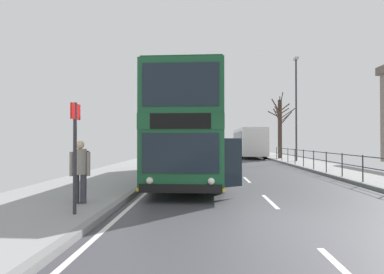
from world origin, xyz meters
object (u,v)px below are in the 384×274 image
Objects in this scene: street_lamp_far_side at (296,102)px; bare_tree_far_01 at (280,127)px; double_decker_bus_main at (192,131)px; background_bus_far_lane at (248,142)px; pedestrian_with_backpack at (80,167)px; bare_tree_far_00 at (280,128)px; bus_stop_sign_near at (75,145)px.

street_lamp_far_side is 4.38m from bare_tree_far_01.
background_bus_far_lane is (5.35, 19.04, -0.57)m from double_decker_bus_main.
pedestrian_with_backpack is at bearing -108.08° from background_bus_far_lane.
double_decker_bus_main is at bearing 64.47° from pedestrian_with_backpack.
double_decker_bus_main is 1.24× the size of street_lamp_far_side.
background_bus_far_lane is at bearing 119.65° from bare_tree_far_01.
street_lamp_far_side reaches higher than double_decker_bus_main.
bare_tree_far_00 is (0.89, 8.83, -1.77)m from street_lamp_far_side.
bus_stop_sign_near is at bearing -112.98° from bare_tree_far_00.
street_lamp_far_side is at bearing 57.03° from pedestrian_with_backpack.
street_lamp_far_side is 1.46× the size of bare_tree_far_00.
background_bus_far_lane is 26.05m from pedestrian_with_backpack.
street_lamp_far_side is (8.06, 10.91, 2.77)m from double_decker_bus_main.
street_lamp_far_side is (10.79, 16.63, 3.91)m from pedestrian_with_backpack.
pedestrian_with_backpack is 28.09m from bare_tree_far_00.
bare_tree_far_01 is (10.46, 20.58, 2.04)m from pedestrian_with_backpack.
bare_tree_far_01 is at bearing 62.52° from double_decker_bus_main.
double_decker_bus_main reaches higher than bus_stop_sign_near.
street_lamp_far_side is 1.41× the size of bare_tree_far_01.
double_decker_bus_main is 1.02× the size of background_bus_far_lane.
background_bus_far_lane is at bearing 108.42° from street_lamp_far_side.
pedestrian_with_backpack is 0.66× the size of bus_stop_sign_near.
pedestrian_with_backpack is 1.37m from bus_stop_sign_near.
background_bus_far_lane is 6.24× the size of pedestrian_with_backpack.
bare_tree_far_00 is at bearing 11.13° from background_bus_far_lane.
background_bus_far_lane is 4.10× the size of bus_stop_sign_near.
bus_stop_sign_near is 24.01m from bare_tree_far_01.
bare_tree_far_00 is 5.04m from bare_tree_far_01.
pedestrian_with_backpack is 23.17m from bare_tree_far_01.
street_lamp_far_side reaches higher than bus_stop_sign_near.
background_bus_far_lane is 3.98m from bare_tree_far_00.
bare_tree_far_00 is 0.97× the size of bare_tree_far_01.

